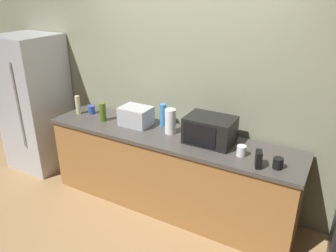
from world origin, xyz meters
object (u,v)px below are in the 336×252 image
paper_towel_roll (170,121)px  mug_white (241,151)px  bottle_hand_soap (78,105)px  mug_blue (92,110)px  microwave (210,130)px  bottle_olive_oil (103,112)px  bottle_spray_cleaner (163,115)px  mug_black (278,163)px  cordless_phone (259,159)px  refrigerator (35,103)px  toaster_oven (136,116)px

paper_towel_roll → mug_white: (0.82, -0.12, -0.09)m
bottle_hand_soap → mug_blue: size_ratio=2.30×
microwave → bottle_olive_oil: bearing=-176.6°
mug_blue → mug_white: 1.96m
bottle_spray_cleaner → mug_blue: bearing=-174.0°
microwave → bottle_hand_soap: (-1.72, -0.05, -0.02)m
mug_black → bottle_spray_cleaner: bearing=166.4°
bottle_spray_cleaner → bottle_olive_oil: (-0.69, -0.21, -0.02)m
microwave → cordless_phone: 0.61m
bottle_spray_cleaner → bottle_olive_oil: bottle_spray_cleaner is taller
paper_towel_roll → cordless_phone: 1.05m
mug_black → bottle_olive_oil: bearing=176.9°
refrigerator → toaster_oven: bearing=2.2°
bottle_olive_oil → mug_blue: (-0.28, 0.11, -0.06)m
cordless_phone → bottle_olive_oil: 1.87m
bottle_spray_cleaner → mug_white: (0.99, -0.25, -0.08)m
microwave → cordless_phone: (0.56, -0.24, -0.06)m
toaster_oven → refrigerator: bearing=-177.8°
paper_towel_roll → bottle_spray_cleaner: size_ratio=1.05×
toaster_oven → bottle_hand_soap: bearing=-175.9°
toaster_oven → mug_blue: bearing=178.1°
toaster_oven → mug_white: (1.27, -0.13, -0.06)m
paper_towel_roll → mug_black: (1.17, -0.19, -0.09)m
bottle_olive_oil → mug_blue: 0.30m
paper_towel_roll → bottle_spray_cleaner: bearing=141.0°
mug_white → toaster_oven: bearing=174.1°
refrigerator → mug_black: size_ratio=18.23×
microwave → bottle_hand_soap: bearing=-178.4°
refrigerator → bottle_hand_soap: refrigerator is taller
refrigerator → microwave: bearing=1.1°
refrigerator → bottle_hand_soap: 0.79m
microwave → cordless_phone: bearing=-23.5°
cordless_phone → bottle_spray_cleaner: (-1.18, 0.38, 0.05)m
microwave → mug_black: microwave is taller
bottle_hand_soap → paper_towel_roll: bearing=2.2°
bottle_hand_soap → mug_blue: (0.14, 0.08, -0.06)m
toaster_oven → microwave: bearing=-0.8°
paper_towel_roll → bottle_spray_cleaner: paper_towel_roll is taller
bottle_spray_cleaner → mug_white: 1.02m
paper_towel_roll → bottle_olive_oil: bearing=-174.6°
bottle_olive_oil → refrigerator: bearing=178.5°
toaster_oven → cordless_phone: size_ratio=2.27×
toaster_oven → mug_black: size_ratio=3.44×
toaster_oven → cordless_phone: toaster_oven is taller
toaster_oven → cordless_phone: (1.46, -0.26, -0.03)m
cordless_phone → mug_black: size_ratio=1.52×
refrigerator → bottle_spray_cleaner: bearing=5.6°
toaster_oven → paper_towel_roll: (0.45, -0.01, 0.03)m
bottle_spray_cleaner → mug_blue: size_ratio=2.59×
toaster_oven → bottle_spray_cleaner: bearing=23.7°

